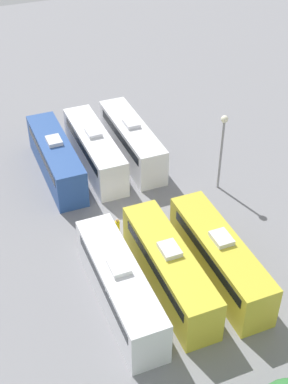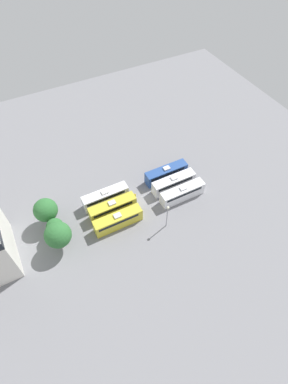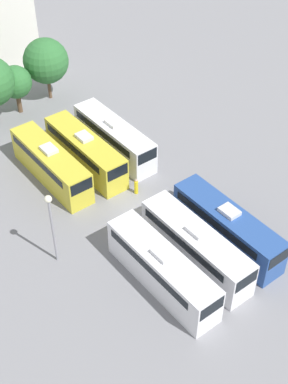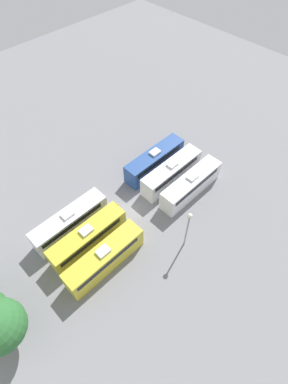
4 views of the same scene
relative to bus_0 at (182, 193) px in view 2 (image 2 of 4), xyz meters
name	(u,v)px [view 2 (image 2 of 4)]	position (x,y,z in m)	size (l,w,h in m)	color
ground_plane	(144,200)	(3.61, 8.35, -1.86)	(112.72, 112.72, 0.00)	gray
bus_0	(182,193)	(0.00, 0.00, 0.00)	(2.59, 10.92, 3.73)	white
bus_1	(174,183)	(3.66, 0.21, 0.00)	(2.59, 10.92, 3.73)	white
bus_2	(166,173)	(7.20, 0.22, 0.00)	(2.59, 10.92, 3.73)	#284C93
bus_3	(118,220)	(-0.08, 16.57, 0.00)	(2.59, 10.92, 3.73)	gold
bus_4	(112,207)	(3.60, 16.24, 0.00)	(2.59, 10.92, 3.73)	gold
bus_5	(105,197)	(7.22, 16.46, 0.00)	(2.59, 10.92, 3.73)	silver
worker_person	(135,196)	(5.02, 9.87, -1.08)	(0.36, 0.36, 1.67)	gold
light_pole	(167,213)	(-5.15, 7.25, 2.97)	(0.60, 0.60, 7.01)	gray
tree_0	(58,235)	(0.26, 29.23, 2.95)	(5.44, 5.44, 7.54)	brown
tree_1	(55,227)	(3.15, 29.21, 1.91)	(3.63, 3.63, 5.62)	brown
tree_2	(46,210)	(7.42, 29.75, 2.88)	(5.14, 5.14, 7.32)	brown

